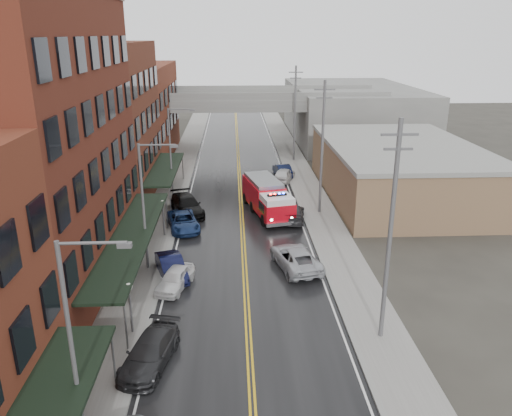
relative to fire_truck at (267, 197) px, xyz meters
name	(u,v)px	position (x,y,z in m)	size (l,w,h in m)	color
road	(243,235)	(-2.38, -5.00, -1.64)	(11.00, 160.00, 0.02)	black
sidewalk_left	(153,236)	(-9.68, -5.00, -1.58)	(3.00, 160.00, 0.15)	slate
sidewalk_right	(330,233)	(4.92, -5.00, -1.58)	(3.00, 160.00, 0.15)	slate
curb_left	(174,236)	(-8.03, -5.00, -1.58)	(0.30, 160.00, 0.15)	gray
curb_right	(311,233)	(3.27, -5.00, -1.58)	(0.30, 160.00, 0.15)	gray
brick_building_b	(30,148)	(-15.68, -12.00, 7.35)	(9.00, 20.00, 18.00)	#5C2718
brick_building_c	(101,124)	(-15.68, 5.50, 5.85)	(9.00, 15.00, 15.00)	#5D2B1C
brick_building_far	(136,112)	(-15.68, 23.00, 4.35)	(9.00, 20.00, 12.00)	maroon
tan_building	(398,172)	(13.62, 5.00, 0.85)	(14.00, 22.00, 5.00)	#836446
right_far_block	(351,112)	(15.62, 35.00, 2.35)	(18.00, 30.00, 8.00)	slate
awning_1	(132,236)	(-9.87, -12.00, 1.34)	(2.60, 18.00, 3.09)	black
awning_2	(165,169)	(-9.87, 5.50, 1.34)	(2.60, 13.00, 3.09)	black
globe_lamp_1	(129,297)	(-8.78, -19.00, 0.66)	(0.44, 0.44, 3.12)	#59595B
globe_lamp_2	(163,210)	(-8.78, -5.00, 0.66)	(0.44, 0.44, 3.12)	#59595B
street_lamp_0	(77,336)	(-8.93, -27.00, 3.54)	(2.64, 0.22, 9.00)	#59595B
street_lamp_1	(146,200)	(-8.93, -11.00, 3.54)	(2.64, 0.22, 9.00)	#59595B
street_lamp_2	(173,148)	(-8.93, 5.00, 3.54)	(2.64, 0.22, 9.00)	#59595B
utility_pole_0	(390,231)	(4.82, -20.00, 4.66)	(1.80, 0.24, 12.00)	#59595B
utility_pole_1	(322,146)	(4.82, 0.00, 4.66)	(1.80, 0.24, 12.00)	#59595B
utility_pole_2	(295,112)	(4.82, 20.00, 4.66)	(1.80, 0.24, 12.00)	#59595B
overpass	(237,107)	(-2.38, 27.00, 4.34)	(40.00, 10.00, 7.50)	slate
fire_truck	(267,197)	(0.00, 0.00, 0.00)	(4.76, 8.72, 3.05)	#BB0816
parked_car_left_3	(150,352)	(-7.38, -21.77, -0.94)	(1.98, 4.88, 1.42)	#242527
parked_car_left_4	(175,279)	(-6.98, -13.80, -0.98)	(1.59, 3.95, 1.35)	silver
parked_car_left_5	(171,267)	(-7.38, -12.20, -0.92)	(1.54, 4.41, 1.45)	black
parked_car_left_6	(183,221)	(-7.38, -3.42, -0.94)	(2.35, 5.09, 1.41)	navy
parked_car_left_7	(187,205)	(-7.38, 0.39, -0.82)	(2.33, 5.74, 1.67)	black
parked_car_right_0	(296,258)	(1.22, -11.20, -0.89)	(2.53, 5.49, 1.52)	#A9ABB1
parked_car_right_1	(294,213)	(2.20, -1.80, -0.98)	(1.88, 4.63, 1.34)	#2B2C2E
parked_car_right_2	(284,175)	(2.62, 10.70, -0.90)	(1.78, 4.42, 1.51)	silver
parked_car_right_3	(282,170)	(2.62, 12.82, -0.92)	(1.54, 4.41, 1.45)	black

